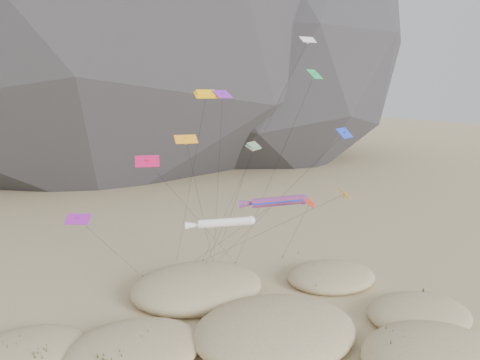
# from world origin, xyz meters

# --- Properties ---
(dunes) EXTENTS (47.06, 37.47, 3.72)m
(dunes) POSITION_xyz_m (-0.91, 4.16, 0.72)
(dunes) COLOR #CCB789
(dunes) RESTS_ON ground
(dune_grass) EXTENTS (43.18, 30.61, 1.52)m
(dune_grass) POSITION_xyz_m (-1.54, 3.20, 0.84)
(dune_grass) COLOR black
(dune_grass) RESTS_ON ground
(kite_stakes) EXTENTS (22.21, 3.64, 0.30)m
(kite_stakes) POSITION_xyz_m (3.27, 23.41, 0.15)
(kite_stakes) COLOR #3F2D1E
(kite_stakes) RESTS_ON ground
(rainbow_tube_kite) EXTENTS (8.68, 15.07, 11.80)m
(rainbow_tube_kite) POSITION_xyz_m (5.87, 12.43, 10.94)
(rainbow_tube_kite) COLOR red
(rainbow_tube_kite) RESTS_ON ground
(white_tube_kite) EXTENTS (6.62, 11.84, 10.51)m
(white_tube_kite) POSITION_xyz_m (-1.17, 10.95, 9.81)
(white_tube_kite) COLOR white
(white_tube_kite) RESTS_ON ground
(orange_parafoil) EXTENTS (2.36, 14.76, 23.03)m
(orange_parafoil) POSITION_xyz_m (-2.01, 12.76, 22.27)
(orange_parafoil) COLOR #FFB60D
(orange_parafoil) RESTS_ON ground
(multi_parafoil) EXTENTS (2.67, 14.92, 17.53)m
(multi_parafoil) POSITION_xyz_m (3.62, 13.50, 16.88)
(multi_parafoil) COLOR orange
(multi_parafoil) RESTS_ON ground
(delta_kites) EXTENTS (28.94, 19.45, 28.76)m
(delta_kites) POSITION_xyz_m (2.50, 10.50, 17.50)
(delta_kites) COLOR red
(delta_kites) RESTS_ON ground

